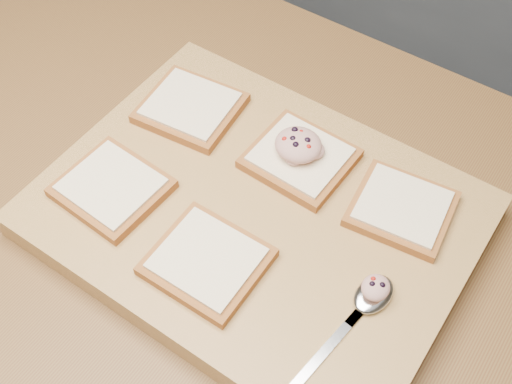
# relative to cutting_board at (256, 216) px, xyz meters

# --- Properties ---
(cutting_board) EXTENTS (0.51, 0.38, 0.04)m
(cutting_board) POSITION_rel_cutting_board_xyz_m (0.00, 0.00, 0.00)
(cutting_board) COLOR tan
(cutting_board) RESTS_ON island_counter
(bread_far_left) EXTENTS (0.14, 0.13, 0.02)m
(bread_far_left) POSITION_rel_cutting_board_xyz_m (-0.16, 0.08, 0.03)
(bread_far_left) COLOR #9A5A28
(bread_far_left) RESTS_ON cutting_board
(bread_far_center) EXTENTS (0.13, 0.12, 0.02)m
(bread_far_center) POSITION_rel_cutting_board_xyz_m (0.01, 0.09, 0.03)
(bread_far_center) COLOR #9A5A28
(bread_far_center) RESTS_ON cutting_board
(bread_far_right) EXTENTS (0.13, 0.12, 0.02)m
(bread_far_right) POSITION_rel_cutting_board_xyz_m (0.15, 0.09, 0.03)
(bread_far_right) COLOR #9A5A28
(bread_far_right) RESTS_ON cutting_board
(bread_near_left) EXTENTS (0.13, 0.12, 0.02)m
(bread_near_left) POSITION_rel_cutting_board_xyz_m (-0.16, -0.08, 0.03)
(bread_near_left) COLOR #9A5A28
(bread_near_left) RESTS_ON cutting_board
(bread_near_center) EXTENTS (0.12, 0.11, 0.02)m
(bread_near_center) POSITION_rel_cutting_board_xyz_m (0.00, -0.10, 0.03)
(bread_near_center) COLOR #9A5A28
(bread_near_center) RESTS_ON cutting_board
(tuna_salad_dollop) EXTENTS (0.06, 0.06, 0.03)m
(tuna_salad_dollop) POSITION_rel_cutting_board_xyz_m (0.00, 0.09, 0.05)
(tuna_salad_dollop) COLOR tan
(tuna_salad_dollop) RESTS_ON bread_far_center
(spoon) EXTENTS (0.05, 0.19, 0.01)m
(spoon) POSITION_rel_cutting_board_xyz_m (0.17, -0.04, 0.03)
(spoon) COLOR silver
(spoon) RESTS_ON cutting_board
(spoon_salad) EXTENTS (0.03, 0.03, 0.02)m
(spoon_salad) POSITION_rel_cutting_board_xyz_m (0.18, -0.03, 0.04)
(spoon_salad) COLOR tan
(spoon_salad) RESTS_ON spoon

